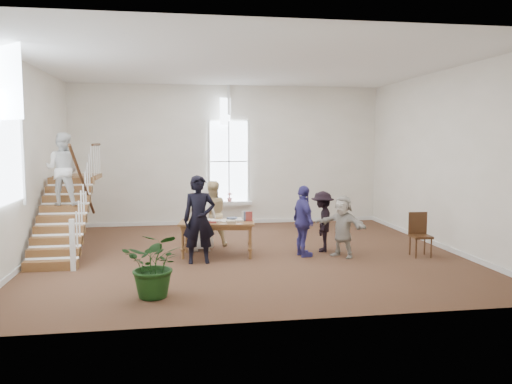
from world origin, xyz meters
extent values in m
plane|color=#48301C|center=(0.00, 0.00, 0.00)|extent=(10.00, 10.00, 0.00)
plane|color=silver|center=(0.00, 4.50, 2.25)|extent=(10.00, 0.00, 10.00)
plane|color=silver|center=(0.00, -4.50, 2.25)|extent=(10.00, 0.00, 10.00)
plane|color=silver|center=(-5.00, 0.00, 2.25)|extent=(0.00, 9.00, 9.00)
plane|color=silver|center=(5.00, 0.00, 2.25)|extent=(0.00, 9.00, 9.00)
plane|color=white|center=(0.00, 0.00, 4.50)|extent=(10.00, 10.00, 0.00)
cube|color=white|center=(0.00, 4.32, 0.70)|extent=(1.45, 0.28, 0.10)
plane|color=white|center=(0.00, 4.44, 2.05)|extent=(2.60, 0.00, 2.60)
plane|color=white|center=(0.00, 4.44, 3.65)|extent=(0.60, 0.60, 0.85)
plane|color=white|center=(-4.94, -1.50, 2.60)|extent=(0.00, 2.40, 2.40)
plane|color=white|center=(-4.94, -1.50, 3.90)|extent=(1.10, 1.10, 1.55)
cube|color=white|center=(0.00, 4.47, 0.06)|extent=(10.00, 0.04, 0.12)
imported|color=pink|center=(0.00, 4.29, 0.90)|extent=(0.17, 0.17, 0.30)
cube|color=brown|center=(-4.35, -0.80, 0.10)|extent=(1.10, 0.30, 0.20)
cube|color=brown|center=(-4.35, -0.50, 0.30)|extent=(1.10, 0.30, 0.20)
cube|color=brown|center=(-4.35, -0.20, 0.50)|extent=(1.10, 0.30, 0.20)
cube|color=brown|center=(-4.35, 0.10, 0.70)|extent=(1.10, 0.30, 0.20)
cube|color=brown|center=(-4.35, 0.40, 0.90)|extent=(1.10, 0.30, 0.20)
cube|color=brown|center=(-4.35, 0.70, 1.10)|extent=(1.10, 0.30, 0.20)
cube|color=brown|center=(-4.35, 1.00, 1.30)|extent=(1.10, 0.30, 0.20)
cube|color=brown|center=(-4.35, 1.30, 1.50)|extent=(1.10, 0.30, 0.20)
cube|color=brown|center=(-4.35, 1.60, 1.70)|extent=(1.10, 0.30, 0.20)
cube|color=brown|center=(-4.35, 2.50, 1.74)|extent=(1.10, 1.20, 0.12)
cube|color=white|center=(-3.86, -0.95, 0.55)|extent=(0.10, 0.10, 1.10)
cylinder|color=#33190D|center=(-3.85, 0.40, 1.75)|extent=(0.07, 2.74, 1.86)
imported|color=silver|center=(-4.35, 0.70, 2.06)|extent=(0.94, 0.79, 1.72)
cube|color=brown|center=(-0.75, -0.03, 0.80)|extent=(1.86, 1.11, 0.05)
cube|color=brown|center=(-0.75, -0.03, 0.73)|extent=(1.73, 0.97, 0.10)
cylinder|color=brown|center=(-1.56, -0.27, 0.38)|extent=(0.07, 0.07, 0.78)
cylinder|color=brown|center=(-0.02, -0.48, 0.38)|extent=(0.07, 0.07, 0.78)
cylinder|color=brown|center=(-1.47, 0.41, 0.38)|extent=(0.07, 0.07, 0.78)
cylinder|color=brown|center=(0.07, 0.20, 0.38)|extent=(0.07, 0.07, 0.78)
cube|color=silver|center=(-0.78, -0.14, 0.85)|extent=(0.25, 0.25, 0.05)
cube|color=beige|center=(-0.17, 0.16, 0.84)|extent=(0.29, 0.30, 0.03)
cube|color=tan|center=(-1.18, 0.32, 0.85)|extent=(0.26, 0.28, 0.05)
cube|color=silver|center=(-0.88, 0.00, 0.85)|extent=(0.18, 0.24, 0.04)
cube|color=#4C5972|center=(-0.96, -0.05, 0.85)|extent=(0.25, 0.28, 0.04)
cube|color=maroon|center=(-1.09, -0.26, 0.85)|extent=(0.22, 0.25, 0.06)
cube|color=white|center=(-1.11, -0.20, 0.85)|extent=(0.21, 0.26, 0.06)
cube|color=#BFB299|center=(-1.40, -0.22, 0.84)|extent=(0.15, 0.20, 0.02)
cube|color=silver|center=(-0.22, -0.12, 0.85)|extent=(0.18, 0.22, 0.04)
cube|color=beige|center=(-0.13, 0.10, 0.85)|extent=(0.24, 0.22, 0.05)
cube|color=tan|center=(-0.44, -0.31, 0.85)|extent=(0.22, 0.21, 0.06)
cube|color=silver|center=(-1.20, 0.21, 0.84)|extent=(0.23, 0.25, 0.03)
cube|color=#4C5972|center=(-0.35, 0.18, 0.85)|extent=(0.27, 0.25, 0.05)
cube|color=maroon|center=(-0.88, -0.20, 0.84)|extent=(0.26, 0.25, 0.03)
cube|color=white|center=(-0.61, -0.03, 0.84)|extent=(0.21, 0.22, 0.03)
cube|color=#BFB299|center=(-1.04, -0.19, 0.84)|extent=(0.24, 0.24, 0.03)
cube|color=silver|center=(-1.04, 0.03, 0.85)|extent=(0.26, 0.32, 0.05)
cube|color=beige|center=(-0.53, -0.12, 0.84)|extent=(0.26, 0.33, 0.03)
imported|color=black|center=(-1.20, -0.68, 0.98)|extent=(0.73, 0.49, 1.97)
imported|color=silver|center=(-1.10, 0.57, 0.84)|extent=(0.84, 0.57, 1.67)
imported|color=beige|center=(-0.80, 1.07, 0.85)|extent=(0.91, 0.76, 1.70)
imported|color=#403888|center=(1.26, -0.41, 0.84)|extent=(0.56, 1.04, 1.68)
imported|color=black|center=(1.86, 0.04, 0.75)|extent=(0.82, 1.09, 1.49)
imported|color=beige|center=(2.16, -0.61, 0.73)|extent=(1.19, 1.32, 1.46)
imported|color=#143511|center=(-2.06, -3.03, 0.59)|extent=(1.22, 1.11, 1.17)
cube|color=#33190D|center=(4.00, -0.88, 0.48)|extent=(0.48, 0.48, 0.05)
cube|color=#33190D|center=(4.01, -0.68, 0.77)|extent=(0.45, 0.07, 0.53)
cylinder|color=#33190D|center=(3.81, -1.05, 0.23)|extent=(0.04, 0.04, 0.47)
cylinder|color=#33190D|center=(4.17, -1.07, 0.23)|extent=(0.04, 0.04, 0.47)
cylinder|color=#33190D|center=(3.83, -0.69, 0.23)|extent=(0.04, 0.04, 0.47)
cylinder|color=#33190D|center=(4.19, -0.71, 0.23)|extent=(0.04, 0.04, 0.47)
camera|label=1|loc=(-1.65, -11.73, 2.76)|focal=35.00mm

